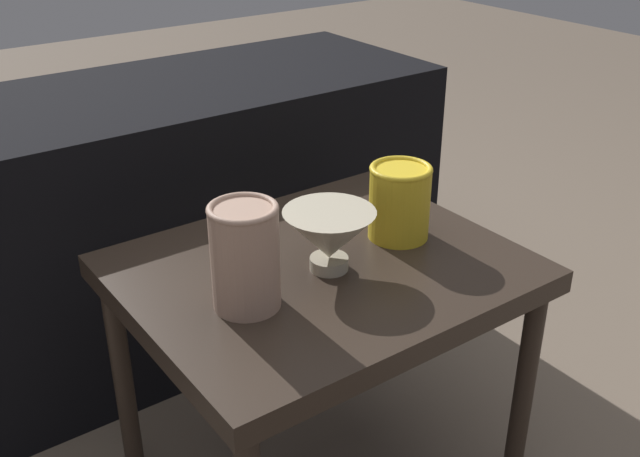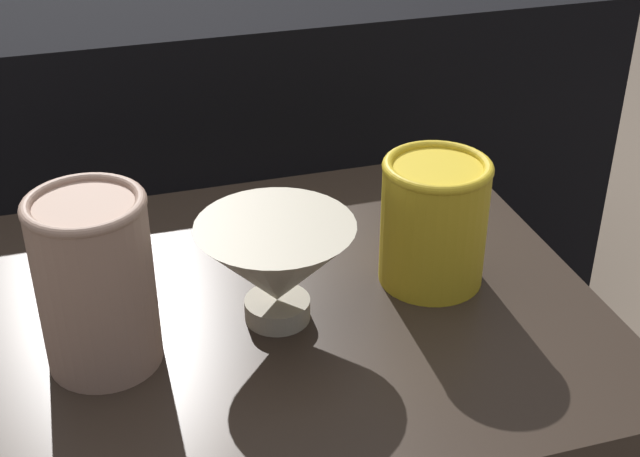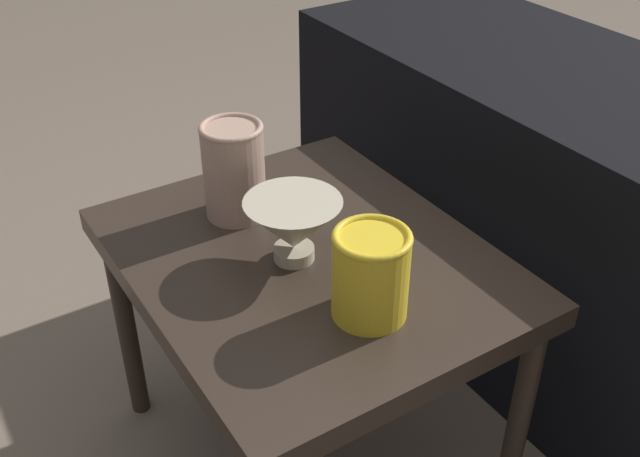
{
  "view_description": "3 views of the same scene",
  "coord_description": "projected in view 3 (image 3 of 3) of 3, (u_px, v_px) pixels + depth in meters",
  "views": [
    {
      "loc": [
        -0.64,
        -0.88,
        1.09
      ],
      "look_at": [
        -0.03,
        -0.04,
        0.56
      ],
      "focal_mm": 42.0,
      "sensor_mm": 36.0,
      "label": 1
    },
    {
      "loc": [
        -0.16,
        -0.71,
        0.99
      ],
      "look_at": [
        0.04,
        -0.03,
        0.57
      ],
      "focal_mm": 50.0,
      "sensor_mm": 36.0,
      "label": 2
    },
    {
      "loc": [
        0.82,
        -0.5,
        1.16
      ],
      "look_at": [
        0.04,
        0.0,
        0.54
      ],
      "focal_mm": 42.0,
      "sensor_mm": 36.0,
      "label": 3
    }
  ],
  "objects": [
    {
      "name": "ground_plane",
      "position": [
        309.0,
        453.0,
        1.45
      ],
      "size": [
        8.0,
        8.0,
        0.0
      ],
      "primitive_type": "plane",
      "color": "#6B5B4C"
    },
    {
      "name": "table",
      "position": [
        307.0,
        281.0,
        1.21
      ],
      "size": [
        0.64,
        0.53,
        0.47
      ],
      "color": "#2D231C",
      "rests_on": "ground_plane"
    },
    {
      "name": "couch_backdrop",
      "position": [
        566.0,
        222.0,
        1.55
      ],
      "size": [
        1.31,
        0.5,
        0.63
      ],
      "color": "black",
      "rests_on": "ground_plane"
    },
    {
      "name": "bowl",
      "position": [
        294.0,
        226.0,
        1.14
      ],
      "size": [
        0.15,
        0.15,
        0.1
      ],
      "color": "#B2A88E",
      "rests_on": "table"
    },
    {
      "name": "vase_textured_left",
      "position": [
        234.0,
        169.0,
        1.24
      ],
      "size": [
        0.11,
        0.11,
        0.17
      ],
      "color": "tan",
      "rests_on": "table"
    },
    {
      "name": "vase_colorful_right",
      "position": [
        373.0,
        272.0,
        1.03
      ],
      "size": [
        0.11,
        0.11,
        0.13
      ],
      "color": "gold",
      "rests_on": "table"
    }
  ]
}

